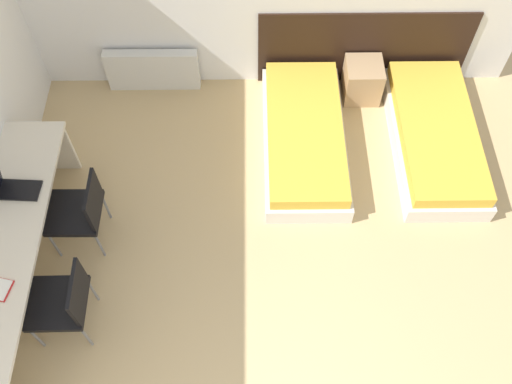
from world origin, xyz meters
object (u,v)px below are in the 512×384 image
Objects in this scene: nightstand at (362,80)px; chair_near_notebook at (64,301)px; bed_near_door at (434,136)px; chair_near_laptop at (80,210)px; laptop at (11,186)px; bed_near_window at (304,137)px.

nightstand is 3.89m from chair_near_notebook.
bed_near_door is 2.21× the size of chair_near_laptop.
laptop reaches higher than chair_near_laptop.
bed_near_door is 4.01m from chair_near_notebook.
nightstand is (-0.69, 0.75, 0.06)m from bed_near_door.
nightstand is 1.21× the size of laptop.
chair_near_laptop is (-3.49, -1.06, 0.33)m from bed_near_door.
bed_near_window is 1.00× the size of bed_near_door.
chair_near_laptop is at bearing 89.28° from chair_near_notebook.
laptop reaches higher than chair_near_notebook.
nightstand is 3.81m from laptop.
bed_near_window is 1.38m from bed_near_door.
bed_near_window is at bearing 41.68° from chair_near_notebook.
bed_near_door is at bearing 28.22° from chair_near_notebook.
nightstand is at bearing 30.95° from laptop.
bed_near_window is 1.02m from nightstand.
chair_near_notebook is (-0.00, -0.87, 0.00)m from chair_near_laptop.
laptop is (-3.33, -1.75, 0.58)m from nightstand.
nightstand is 0.53× the size of chair_near_notebook.
bed_near_window is 4.19× the size of nightstand.
chair_near_notebook is (-2.81, -2.68, 0.27)m from nightstand.
laptop is (-0.53, 0.07, 0.31)m from chair_near_laptop.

